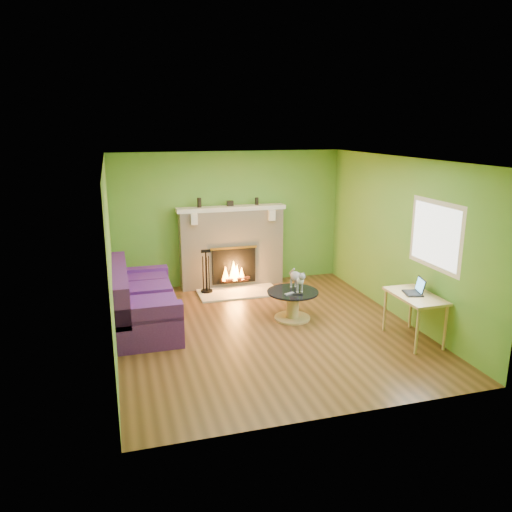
{
  "coord_description": "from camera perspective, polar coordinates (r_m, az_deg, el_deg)",
  "views": [
    {
      "loc": [
        -2.16,
        -6.88,
        3.07
      ],
      "look_at": [
        -0.06,
        0.4,
        1.08
      ],
      "focal_mm": 35.0,
      "sensor_mm": 36.0,
      "label": 1
    }
  ],
  "objects": [
    {
      "name": "floor",
      "position": [
        7.83,
        1.24,
        -8.36
      ],
      "size": [
        5.0,
        5.0,
        0.0
      ],
      "primitive_type": "plane",
      "color": "#513117",
      "rests_on": "ground"
    },
    {
      "name": "ceiling",
      "position": [
        7.22,
        1.35,
        10.98
      ],
      "size": [
        5.0,
        5.0,
        0.0
      ],
      "primitive_type": "plane",
      "rotation": [
        3.14,
        0.0,
        0.0
      ],
      "color": "white",
      "rests_on": "wall_back"
    },
    {
      "name": "wall_back",
      "position": [
        9.78,
        -3.09,
        4.27
      ],
      "size": [
        5.0,
        0.0,
        5.0
      ],
      "primitive_type": "plane",
      "rotation": [
        1.57,
        0.0,
        0.0
      ],
      "color": "#519530",
      "rests_on": "floor"
    },
    {
      "name": "wall_front",
      "position": [
        5.19,
        9.59,
        -5.44
      ],
      "size": [
        5.0,
        0.0,
        5.0
      ],
      "primitive_type": "plane",
      "rotation": [
        -1.57,
        0.0,
        0.0
      ],
      "color": "#519530",
      "rests_on": "floor"
    },
    {
      "name": "wall_left",
      "position": [
        7.1,
        -16.31,
        -0.33
      ],
      "size": [
        0.0,
        5.0,
        5.0
      ],
      "primitive_type": "plane",
      "rotation": [
        1.57,
        0.0,
        1.57
      ],
      "color": "#519530",
      "rests_on": "floor"
    },
    {
      "name": "wall_right",
      "position": [
        8.36,
        16.19,
        1.9
      ],
      "size": [
        0.0,
        5.0,
        5.0
      ],
      "primitive_type": "plane",
      "rotation": [
        1.57,
        0.0,
        -1.57
      ],
      "color": "#519530",
      "rests_on": "floor"
    },
    {
      "name": "window_frame",
      "position": [
        7.58,
        19.84,
        2.25
      ],
      "size": [
        0.0,
        1.2,
        1.2
      ],
      "primitive_type": "plane",
      "rotation": [
        1.57,
        0.0,
        -1.57
      ],
      "color": "silver",
      "rests_on": "wall_right"
    },
    {
      "name": "window_pane",
      "position": [
        7.57,
        19.79,
        2.25
      ],
      "size": [
        0.0,
        1.06,
        1.06
      ],
      "primitive_type": "plane",
      "rotation": [
        1.57,
        0.0,
        -1.57
      ],
      "color": "white",
      "rests_on": "wall_right"
    },
    {
      "name": "fireplace",
      "position": [
        9.72,
        -2.8,
        1.02
      ],
      "size": [
        2.1,
        0.46,
        1.58
      ],
      "color": "beige",
      "rests_on": "floor"
    },
    {
      "name": "hearth",
      "position": [
        9.45,
        -2.02,
        -4.16
      ],
      "size": [
        1.5,
        0.75,
        0.03
      ],
      "primitive_type": "cube",
      "color": "beige",
      "rests_on": "floor"
    },
    {
      "name": "mantel",
      "position": [
        9.55,
        -2.83,
        5.47
      ],
      "size": [
        2.1,
        0.28,
        0.08
      ],
      "primitive_type": "cube",
      "color": "silver",
      "rests_on": "fireplace"
    },
    {
      "name": "sofa",
      "position": [
        8.08,
        -13.07,
        -5.2
      ],
      "size": [
        0.96,
        2.14,
        0.96
      ],
      "color": "#491961",
      "rests_on": "floor"
    },
    {
      "name": "coffee_table",
      "position": [
        8.16,
        4.19,
        -5.36
      ],
      "size": [
        0.84,
        0.84,
        0.47
      ],
      "color": "tan",
      "rests_on": "floor"
    },
    {
      "name": "desk",
      "position": [
        7.6,
        17.75,
        -4.86
      ],
      "size": [
        0.55,
        0.95,
        0.7
      ],
      "color": "tan",
      "rests_on": "floor"
    },
    {
      "name": "cat",
      "position": [
        8.11,
        4.65,
        -2.67
      ],
      "size": [
        0.22,
        0.57,
        0.36
      ],
      "primitive_type": null,
      "rotation": [
        0.0,
        0.0,
        0.02
      ],
      "color": "#5D5D62",
      "rests_on": "coffee_table"
    },
    {
      "name": "remote_silver",
      "position": [
        7.96,
        3.84,
        -4.3
      ],
      "size": [
        0.17,
        0.1,
        0.02
      ],
      "primitive_type": "cube",
      "rotation": [
        0.0,
        0.0,
        0.38
      ],
      "color": "gray",
      "rests_on": "coffee_table"
    },
    {
      "name": "remote_black",
      "position": [
        7.94,
        4.81,
        -4.36
      ],
      "size": [
        0.17,
        0.09,
        0.02
      ],
      "primitive_type": "cube",
      "rotation": [
        0.0,
        0.0,
        -0.3
      ],
      "color": "black",
      "rests_on": "coffee_table"
    },
    {
      "name": "laptop",
      "position": [
        7.57,
        17.53,
        -3.33
      ],
      "size": [
        0.33,
        0.36,
        0.23
      ],
      "primitive_type": null,
      "rotation": [
        0.0,
        0.0,
        -0.25
      ],
      "color": "black",
      "rests_on": "desk"
    },
    {
      "name": "fire_tools",
      "position": [
        9.34,
        -5.71,
        -1.7
      ],
      "size": [
        0.22,
        0.22,
        0.82
      ],
      "primitive_type": null,
      "color": "black",
      "rests_on": "hearth"
    },
    {
      "name": "mantel_vase_left",
      "position": [
        9.44,
        -6.5,
        6.09
      ],
      "size": [
        0.08,
        0.08,
        0.18
      ],
      "primitive_type": "cylinder",
      "color": "black",
      "rests_on": "mantel"
    },
    {
      "name": "mantel_vase_right",
      "position": [
        9.69,
        0.08,
        6.28
      ],
      "size": [
        0.07,
        0.07,
        0.14
      ],
      "primitive_type": "cylinder",
      "color": "black",
      "rests_on": "mantel"
    },
    {
      "name": "mantel_box",
      "position": [
        9.56,
        -2.98,
        6.03
      ],
      "size": [
        0.12,
        0.08,
        0.1
      ],
      "primitive_type": "cube",
      "color": "black",
      "rests_on": "mantel"
    }
  ]
}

